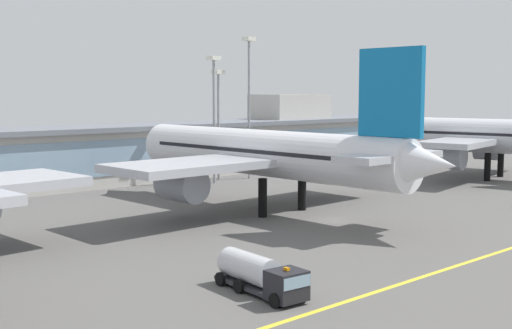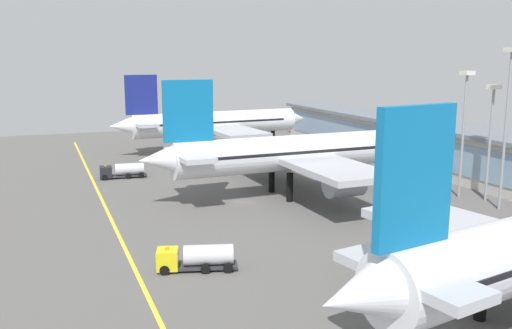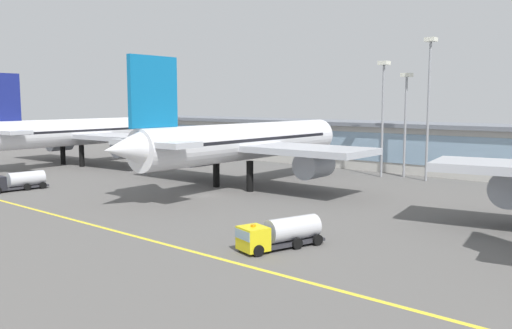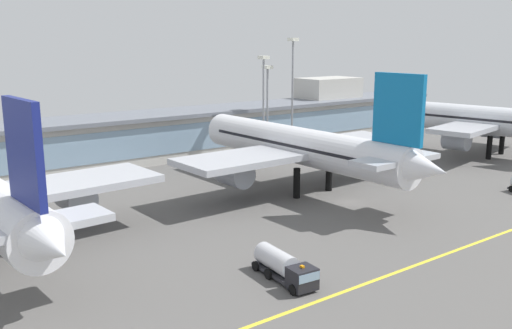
{
  "view_description": "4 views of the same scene",
  "coord_description": "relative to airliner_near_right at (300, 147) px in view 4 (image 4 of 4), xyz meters",
  "views": [
    {
      "loc": [
        -60.6,
        -53.01,
        15.42
      ],
      "look_at": [
        -1.95,
        11.4,
        6.01
      ],
      "focal_mm": 46.86,
      "sensor_mm": 36.0,
      "label": 1
    },
    {
      "loc": [
        83.96,
        -30.98,
        23.62
      ],
      "look_at": [
        -0.24,
        2.09,
        6.18
      ],
      "focal_mm": 38.97,
      "sensor_mm": 36.0,
      "label": 2
    },
    {
      "loc": [
        57.16,
        -55.56,
        14.16
      ],
      "look_at": [
        -0.02,
        11.35,
        3.73
      ],
      "focal_mm": 37.52,
      "sensor_mm": 36.0,
      "label": 3
    },
    {
      "loc": [
        -61.86,
        -58.36,
        24.41
      ],
      "look_at": [
        -9.55,
        11.52,
        5.25
      ],
      "focal_mm": 39.47,
      "sensor_mm": 36.0,
      "label": 4
    }
  ],
  "objects": [
    {
      "name": "ground_plane",
      "position": [
        1.37,
        -10.25,
        -7.41
      ],
      "size": [
        200.43,
        200.43,
        0.0
      ],
      "primitive_type": "plane",
      "color": "#5B5956"
    },
    {
      "name": "taxiway_centreline_stripe",
      "position": [
        1.37,
        -32.25,
        -7.4
      ],
      "size": [
        160.35,
        0.5,
        0.01
      ],
      "primitive_type": "cube",
      "color": "yellow",
      "rests_on": "ground"
    },
    {
      "name": "terminal_building",
      "position": [
        3.63,
        37.53,
        -2.06
      ],
      "size": [
        146.17,
        14.0,
        15.02
      ],
      "color": "beige",
      "rests_on": "ground"
    },
    {
      "name": "airliner_near_right",
      "position": [
        0.0,
        0.0,
        0.0
      ],
      "size": [
        43.82,
        54.88,
        20.25
      ],
      "rotation": [
        0.0,
        0.0,
        1.6
      ],
      "color": "black",
      "rests_on": "ground"
    },
    {
      "name": "airliner_far_right",
      "position": [
        51.89,
        -1.35,
        0.13
      ],
      "size": [
        37.48,
        48.46,
        20.54
      ],
      "rotation": [
        0.0,
        0.0,
        1.75
      ],
      "color": "black",
      "rests_on": "ground"
    },
    {
      "name": "baggage_tug_near",
      "position": [
        -25.31,
        -26.69,
        -5.9
      ],
      "size": [
        3.63,
        9.23,
        2.9
      ],
      "rotation": [
        0.0,
        0.0,
        4.62
      ],
      "color": "black",
      "rests_on": "ground"
    },
    {
      "name": "apron_light_mast_west",
      "position": [
        11.72,
        25.21,
        6.86
      ],
      "size": [
        1.8,
        1.8,
        21.5
      ],
      "color": "gray",
      "rests_on": "ground"
    },
    {
      "name": "apron_light_mast_centre",
      "position": [
        14.94,
        28.0,
        5.63
      ],
      "size": [
        1.8,
        1.8,
        19.32
      ],
      "color": "gray",
      "rests_on": "ground"
    },
    {
      "name": "apron_light_mast_east",
      "position": [
        20.19,
        25.8,
        8.89
      ],
      "size": [
        1.8,
        1.8,
        25.15
      ],
      "color": "gray",
      "rests_on": "ground"
    }
  ]
}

